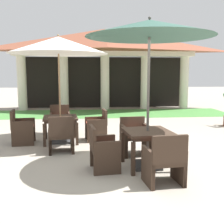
% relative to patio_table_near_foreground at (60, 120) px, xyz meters
% --- Properties ---
extents(ground_plane, '(60.00, 60.00, 0.00)m').
position_rel_patio_table_near_foreground_xyz_m(ground_plane, '(1.60, -2.03, -0.61)').
color(ground_plane, '#9E9384').
extents(background_pavilion, '(9.53, 3.14, 4.05)m').
position_rel_patio_table_near_foreground_xyz_m(background_pavilion, '(1.60, 6.81, 2.52)').
color(background_pavilion, beige).
rests_on(background_pavilion, ground).
extents(lawn_strip, '(11.33, 2.75, 0.01)m').
position_rel_patio_table_near_foreground_xyz_m(lawn_strip, '(1.60, 5.19, -0.60)').
color(lawn_strip, '#47843D').
rests_on(lawn_strip, ground).
extents(patio_table_near_foreground, '(1.00, 1.00, 0.70)m').
position_rel_patio_table_near_foreground_xyz_m(patio_table_near_foreground, '(0.00, 0.00, 0.00)').
color(patio_table_near_foreground, '#38281E').
rests_on(patio_table_near_foreground, ground).
extents(patio_umbrella_near_foreground, '(2.61, 2.61, 2.88)m').
position_rel_patio_table_near_foreground_xyz_m(patio_umbrella_near_foreground, '(-0.00, 0.00, 1.97)').
color(patio_umbrella_near_foreground, '#2D2D2D').
rests_on(patio_umbrella_near_foreground, ground).
extents(patio_chair_near_foreground_south, '(0.65, 0.65, 0.90)m').
position_rel_patio_table_near_foreground_xyz_m(patio_chair_near_foreground_south, '(0.12, -1.00, -0.21)').
color(patio_chair_near_foreground_south, '#38281E').
rests_on(patio_chair_near_foreground_south, ground).
extents(patio_chair_near_foreground_west, '(0.63, 0.62, 0.91)m').
position_rel_patio_table_near_foreground_xyz_m(patio_chair_near_foreground_west, '(-1.00, -0.12, -0.20)').
color(patio_chair_near_foreground_west, '#38281E').
rests_on(patio_chair_near_foreground_west, ground).
extents(patio_chair_near_foreground_north, '(0.67, 0.64, 0.89)m').
position_rel_patio_table_near_foreground_xyz_m(patio_chair_near_foreground_north, '(-0.12, 1.00, -0.19)').
color(patio_chair_near_foreground_north, '#38281E').
rests_on(patio_chair_near_foreground_north, ground).
extents(patio_chair_near_foreground_east, '(0.62, 0.64, 0.86)m').
position_rel_patio_table_near_foreground_xyz_m(patio_chair_near_foreground_east, '(1.00, 0.12, -0.20)').
color(patio_chair_near_foreground_east, '#38281E').
rests_on(patio_chair_near_foreground_east, ground).
extents(patio_table_mid_left, '(0.98, 0.98, 0.75)m').
position_rel_patio_table_near_foreground_xyz_m(patio_table_mid_left, '(1.94, -2.18, 0.04)').
color(patio_table_mid_left, '#38281E').
rests_on(patio_table_mid_left, ground).
extents(patio_umbrella_mid_left, '(2.44, 2.44, 2.93)m').
position_rel_patio_table_near_foreground_xyz_m(patio_umbrella_mid_left, '(1.94, -2.18, 2.07)').
color(patio_umbrella_mid_left, '#2D2D2D').
rests_on(patio_umbrella_mid_left, ground).
extents(patio_chair_mid_left_west, '(0.59, 0.66, 0.87)m').
position_rel_patio_table_near_foreground_xyz_m(patio_chair_mid_left_west, '(1.04, -2.29, -0.20)').
color(patio_chair_mid_left_west, '#38281E').
rests_on(patio_chair_mid_left_west, ground).
extents(patio_chair_mid_left_south, '(0.68, 0.62, 0.90)m').
position_rel_patio_table_near_foreground_xyz_m(patio_chair_mid_left_south, '(2.04, -3.08, -0.20)').
color(patio_chair_mid_left_south, '#38281E').
rests_on(patio_chair_mid_left_south, ground).
extents(patio_chair_mid_left_north, '(0.68, 0.64, 0.85)m').
position_rel_patio_table_near_foreground_xyz_m(patio_chair_mid_left_north, '(1.83, -1.29, -0.19)').
color(patio_chair_mid_left_north, '#38281E').
rests_on(patio_chair_mid_left_north, ground).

